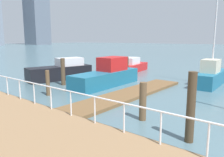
{
  "coord_description": "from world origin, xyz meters",
  "views": [
    {
      "loc": [
        -9.11,
        1.38,
        3.62
      ],
      "look_at": [
        -0.93,
        8.08,
        1.74
      ],
      "focal_mm": 35.98,
      "sensor_mm": 36.0,
      "label": 1
    }
  ],
  "objects": [
    {
      "name": "dock_piling_4",
      "position": [
        -1.58,
        4.0,
        1.26
      ],
      "size": [
        0.3,
        0.3,
        2.53
      ],
      "primitive_type": "cylinder",
      "color": "#473826",
      "rests_on": "ground_plane"
    },
    {
      "name": "floating_dock",
      "position": [
        2.26,
        9.48,
        0.09
      ],
      "size": [
        11.51,
        2.0,
        0.18
      ],
      "primitive_type": "cube",
      "color": "brown",
      "rests_on": "ground_plane"
    },
    {
      "name": "moored_boat_3",
      "position": [
        9.3,
        6.36,
        0.79
      ],
      "size": [
        5.43,
        1.65,
        9.48
      ],
      "color": "#1E6B8C",
      "rests_on": "ground_plane"
    },
    {
      "name": "dock_piling_3",
      "position": [
        7.54,
        13.25,
        1.0
      ],
      "size": [
        0.3,
        0.3,
        2.0
      ],
      "primitive_type": "cylinder",
      "color": "#473826",
      "rests_on": "ground_plane"
    },
    {
      "name": "dock_piling_1",
      "position": [
        -0.77,
        6.43,
        0.87
      ],
      "size": [
        0.32,
        0.32,
        1.73
      ],
      "primitive_type": "cylinder",
      "color": "brown",
      "rests_on": "ground_plane"
    },
    {
      "name": "boardwalk_railing",
      "position": [
        -3.15,
        6.42,
        1.22
      ],
      "size": [
        0.06,
        23.69,
        1.08
      ],
      "color": "white",
      "rests_on": "boardwalk"
    },
    {
      "name": "moored_boat_4",
      "position": [
        3.44,
        17.54,
        0.75
      ],
      "size": [
        5.94,
        3.02,
        1.91
      ],
      "color": "black",
      "rests_on": "ground_plane"
    },
    {
      "name": "dock_piling_0",
      "position": [
        -0.8,
        13.51,
        0.82
      ],
      "size": [
        0.26,
        0.26,
        1.64
      ],
      "primitive_type": "cylinder",
      "color": "brown",
      "rests_on": "ground_plane"
    },
    {
      "name": "moored_boat_0",
      "position": [
        11.46,
        15.63,
        0.6
      ],
      "size": [
        5.47,
        3.06,
        1.58
      ],
      "color": "red",
      "rests_on": "ground_plane"
    },
    {
      "name": "dock_piling_2",
      "position": [
        1.94,
        15.41,
        1.06
      ],
      "size": [
        0.33,
        0.33,
        2.12
      ],
      "primitive_type": "cylinder",
      "color": "brown",
      "rests_on": "ground_plane"
    },
    {
      "name": "moored_boat_2",
      "position": [
        4.03,
        12.62,
        0.79
      ],
      "size": [
        6.54,
        2.06,
        2.19
      ],
      "color": "#1E6B8C",
      "rests_on": "ground_plane"
    },
    {
      "name": "ground_plane",
      "position": [
        0.0,
        20.0,
        0.0
      ],
      "size": [
        300.0,
        300.0,
        0.0
      ],
      "primitive_type": "plane",
      "color": "slate"
    }
  ]
}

